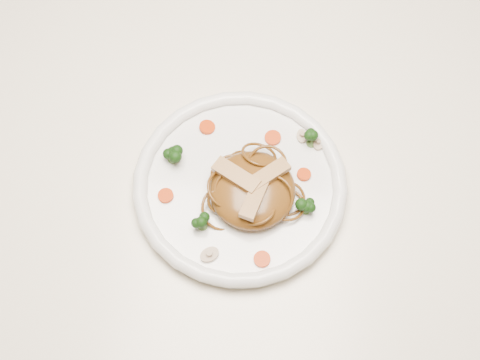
{
  "coord_description": "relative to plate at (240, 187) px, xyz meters",
  "views": [
    {
      "loc": [
        0.04,
        -0.44,
        1.54
      ],
      "look_at": [
        0.01,
        -0.08,
        0.78
      ],
      "focal_mm": 47.06,
      "sensor_mm": 36.0,
      "label": 1
    }
  ],
  "objects": [
    {
      "name": "broccoli_3",
      "position": [
        0.09,
        -0.03,
        0.02
      ],
      "size": [
        0.02,
        0.02,
        0.03
      ],
      "primitive_type": null,
      "rotation": [
        0.0,
        0.0,
        -0.01
      ],
      "color": "#15370B",
      "rests_on": "plate"
    },
    {
      "name": "carrot_3",
      "position": [
        -0.05,
        0.08,
        0.01
      ],
      "size": [
        0.03,
        0.03,
        0.0
      ],
      "primitive_type": "cylinder",
      "rotation": [
        0.0,
        0.0,
        -0.41
      ],
      "color": "#C02D07",
      "rests_on": "plate"
    },
    {
      "name": "mushroom_3",
      "position": [
        0.08,
        0.08,
        0.01
      ],
      "size": [
        0.02,
        0.02,
        0.01
      ],
      "primitive_type": "cylinder",
      "rotation": [
        0.0,
        0.0,
        1.73
      ],
      "color": "tan",
      "rests_on": "plate"
    },
    {
      "name": "carrot_4",
      "position": [
        0.04,
        -0.1,
        0.01
      ],
      "size": [
        0.02,
        0.02,
        0.0
      ],
      "primitive_type": "cylinder",
      "rotation": [
        0.0,
        0.0,
        0.12
      ],
      "color": "#C02D07",
      "rests_on": "plate"
    },
    {
      "name": "broccoli_1",
      "position": [
        -0.1,
        0.03,
        0.02
      ],
      "size": [
        0.03,
        0.03,
        0.03
      ],
      "primitive_type": null,
      "rotation": [
        0.0,
        0.0,
        0.15
      ],
      "color": "#15370B",
      "rests_on": "plate"
    },
    {
      "name": "broccoli_2",
      "position": [
        -0.04,
        -0.06,
        0.02
      ],
      "size": [
        0.03,
        0.03,
        0.03
      ],
      "primitive_type": null,
      "rotation": [
        0.0,
        0.0,
        0.04
      ],
      "color": "#15370B",
      "rests_on": "plate"
    },
    {
      "name": "plate",
      "position": [
        0.0,
        0.0,
        0.0
      ],
      "size": [
        0.36,
        0.36,
        0.02
      ],
      "primitive_type": "cylinder",
      "rotation": [
        0.0,
        0.0,
        -0.31
      ],
      "color": "white",
      "rests_on": "table"
    },
    {
      "name": "table",
      "position": [
        -0.01,
        0.08,
        -0.11
      ],
      "size": [
        1.2,
        0.8,
        0.75
      ],
      "color": "white",
      "rests_on": "ground"
    },
    {
      "name": "ground",
      "position": [
        -0.01,
        0.08,
        -0.76
      ],
      "size": [
        4.0,
        4.0,
        0.0
      ],
      "primitive_type": "plane",
      "color": "#57361D",
      "rests_on": "ground"
    },
    {
      "name": "carrot_0",
      "position": [
        0.04,
        0.07,
        0.01
      ],
      "size": [
        0.03,
        0.03,
        0.0
      ],
      "primitive_type": "cylinder",
      "rotation": [
        0.0,
        0.0,
        -0.2
      ],
      "color": "#C02D07",
      "rests_on": "plate"
    },
    {
      "name": "chicken_c",
      "position": [
        0.02,
        -0.03,
        0.05
      ],
      "size": [
        0.04,
        0.07,
        0.01
      ],
      "primitive_type": "cube",
      "rotation": [
        0.0,
        0.0,
        4.44
      ],
      "color": "tan",
      "rests_on": "noodle_mound"
    },
    {
      "name": "broccoli_0",
      "position": [
        0.09,
        0.07,
        0.03
      ],
      "size": [
        0.03,
        0.03,
        0.03
      ],
      "primitive_type": null,
      "rotation": [
        0.0,
        0.0,
        -0.01
      ],
      "color": "#15370B",
      "rests_on": "plate"
    },
    {
      "name": "chicken_a",
      "position": [
        0.04,
        -0.0,
        0.05
      ],
      "size": [
        0.06,
        0.06,
        0.01
      ],
      "primitive_type": "cube",
      "rotation": [
        0.0,
        0.0,
        0.71
      ],
      "color": "tan",
      "rests_on": "noodle_mound"
    },
    {
      "name": "mushroom_2",
      "position": [
        -0.09,
        0.03,
        0.01
      ],
      "size": [
        0.03,
        0.03,
        0.01
      ],
      "primitive_type": "cylinder",
      "rotation": [
        0.0,
        0.0,
        -0.84
      ],
      "color": "tan",
      "rests_on": "plate"
    },
    {
      "name": "chicken_b",
      "position": [
        -0.0,
        -0.01,
        0.05
      ],
      "size": [
        0.07,
        0.05,
        0.01
      ],
      "primitive_type": "cube",
      "rotation": [
        0.0,
        0.0,
        2.61
      ],
      "color": "tan",
      "rests_on": "noodle_mound"
    },
    {
      "name": "carrot_1",
      "position": [
        -0.1,
        -0.03,
        0.01
      ],
      "size": [
        0.03,
        0.03,
        0.0
      ],
      "primitive_type": "cylinder",
      "rotation": [
        0.0,
        0.0,
        0.29
      ],
      "color": "#C02D07",
      "rests_on": "plate"
    },
    {
      "name": "carrot_2",
      "position": [
        0.09,
        0.02,
        0.01
      ],
      "size": [
        0.02,
        0.02,
        0.0
      ],
      "primitive_type": "cylinder",
      "rotation": [
        0.0,
        0.0,
        -0.13
      ],
      "color": "#C02D07",
      "rests_on": "plate"
    },
    {
      "name": "mushroom_0",
      "position": [
        -0.03,
        -0.1,
        0.01
      ],
      "size": [
        0.04,
        0.04,
        0.01
      ],
      "primitive_type": "cylinder",
      "rotation": [
        0.0,
        0.0,
        0.61
      ],
      "color": "tan",
      "rests_on": "plate"
    },
    {
      "name": "noodle_mound",
      "position": [
        0.02,
        -0.01,
        0.02
      ],
      "size": [
        0.13,
        0.13,
        0.04
      ],
      "primitive_type": "ellipsoid",
      "rotation": [
        0.0,
        0.0,
        -0.12
      ],
      "color": "brown",
      "rests_on": "plate"
    },
    {
      "name": "mushroom_1",
      "position": [
        0.1,
        0.07,
        0.01
      ],
      "size": [
        0.02,
        0.02,
        0.01
      ],
      "primitive_type": "cylinder",
      "rotation": [
        0.0,
        0.0,
        1.57
      ],
      "color": "tan",
      "rests_on": "plate"
    }
  ]
}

